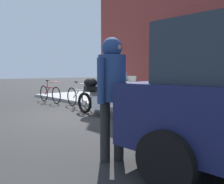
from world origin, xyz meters
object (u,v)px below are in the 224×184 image
Objects in this scene: touring_motorcycle at (100,95)px; parked_bicycle at (79,97)px; second_bicycle_by_cafe at (50,94)px; sandwich_board_sign at (127,89)px; pedestrian_walking at (112,84)px.

touring_motorcycle is 1.28× the size of parked_bicycle.
parked_bicycle is 1.97m from second_bicycle_by_cafe.
sandwich_board_sign reaches higher than second_bicycle_by_cafe.
pedestrian_walking reaches higher than parked_bicycle.
sandwich_board_sign reaches higher than parked_bicycle.
pedestrian_walking is at bearing -28.32° from parked_bicycle.
sandwich_board_sign is (0.78, 1.61, 0.24)m from parked_bicycle.
sandwich_board_sign is at bearing 32.16° from second_bicycle_by_cafe.
second_bicycle_by_cafe is (-2.75, -1.73, -0.24)m from sandwich_board_sign.
second_bicycle_by_cafe is at bearing -176.62° from parked_bicycle.
touring_motorcycle is 2.27× the size of sandwich_board_sign.
pedestrian_walking is 0.97× the size of second_bicycle_by_cafe.
pedestrian_walking is (4.29, -2.31, 0.70)m from parked_bicycle.
parked_bicycle is 0.99× the size of second_bicycle_by_cafe.
sandwich_board_sign is (-3.51, 3.92, -0.46)m from pedestrian_walking.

